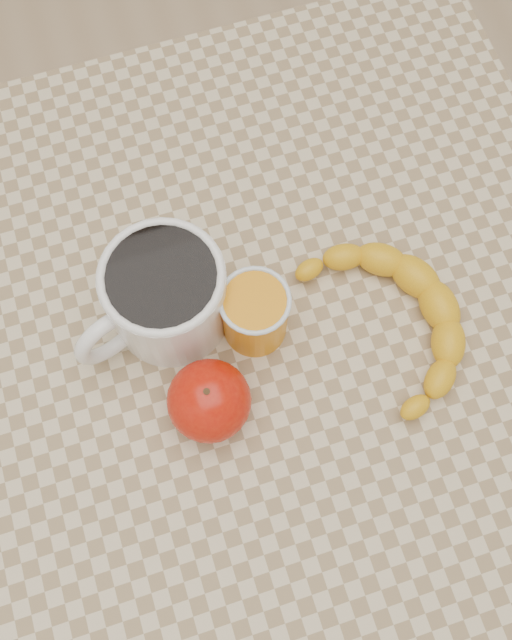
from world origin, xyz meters
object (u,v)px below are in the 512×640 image
object	(u,v)px
table	(256,349)
apple	(209,401)
banana	(393,320)
orange_juice_glass	(255,314)
coffee_mug	(163,295)

from	to	relation	value
table	apple	bearing A→B (deg)	-134.73
banana	apple	bearing A→B (deg)	-178.82
apple	banana	distance (m)	0.21
table	apple	xyz separation A→B (m)	(-0.07, -0.07, 0.12)
apple	orange_juice_glass	bearing A→B (deg)	45.50
table	apple	world-z (taller)	apple
table	coffee_mug	world-z (taller)	coffee_mug
table	orange_juice_glass	size ratio (longest dim) A/B	9.35
coffee_mug	orange_juice_glass	world-z (taller)	coffee_mug
coffee_mug	banana	size ratio (longest dim) A/B	0.71
table	banana	world-z (taller)	banana
coffee_mug	banana	distance (m)	0.24
table	orange_juice_glass	distance (m)	0.13
orange_juice_glass	apple	bearing A→B (deg)	-134.50
coffee_mug	orange_juice_glass	xyz separation A→B (m)	(0.08, -0.04, -0.01)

